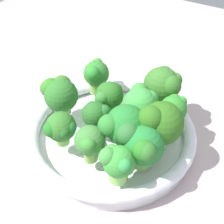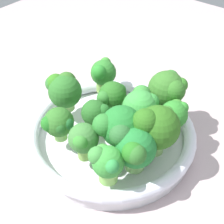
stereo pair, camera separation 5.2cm
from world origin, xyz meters
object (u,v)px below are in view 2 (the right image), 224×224
(broccoli_floret_11, at_px, (95,113))
(broccoli_floret_1, at_px, (154,127))
(broccoli_floret_6, at_px, (173,115))
(broccoli_floret_9, at_px, (103,74))
(broccoli_floret_3, at_px, (141,106))
(broccoli_floret_4, at_px, (168,89))
(broccoli_floret_2, at_px, (120,128))
(broccoli_floret_8, at_px, (58,123))
(bowl, at_px, (112,134))
(broccoli_floret_7, at_px, (64,89))
(broccoli_floret_5, at_px, (83,140))
(broccoli_floret_0, at_px, (112,96))
(broccoli_floret_12, at_px, (136,150))
(broccoli_floret_10, at_px, (107,162))

(broccoli_floret_11, bearing_deg, broccoli_floret_1, -173.18)
(broccoli_floret_6, distance_m, broccoli_floret_9, 0.16)
(broccoli_floret_3, relative_size, broccoli_floret_4, 0.98)
(broccoli_floret_2, xyz_separation_m, broccoli_floret_8, (0.09, 0.04, -0.01))
(broccoli_floret_6, distance_m, broccoli_floret_8, 0.18)
(bowl, distance_m, broccoli_floret_11, 0.06)
(broccoli_floret_9, distance_m, broccoli_floret_11, 0.10)
(broccoli_floret_11, bearing_deg, broccoli_floret_7, -5.47)
(broccoli_floret_5, bearing_deg, broccoli_floret_2, -125.67)
(broccoli_floret_5, relative_size, broccoli_floret_6, 1.02)
(broccoli_floret_0, bearing_deg, broccoli_floret_9, -34.82)
(broccoli_floret_2, height_order, broccoli_floret_4, broccoli_floret_2)
(bowl, relative_size, broccoli_floret_11, 5.28)
(broccoli_floret_3, distance_m, broccoli_floret_9, 0.12)
(broccoli_floret_7, distance_m, broccoli_floret_9, 0.08)
(broccoli_floret_7, bearing_deg, broccoli_floret_0, -148.21)
(broccoli_floret_2, height_order, broccoli_floret_5, broccoli_floret_2)
(broccoli_floret_1, height_order, broccoli_floret_11, broccoli_floret_1)
(broccoli_floret_8, relative_size, broccoli_floret_9, 0.90)
(broccoli_floret_5, xyz_separation_m, broccoli_floret_12, (-0.07, -0.03, 0.00))
(broccoli_floret_0, relative_size, broccoli_floret_1, 0.67)
(broccoli_floret_2, xyz_separation_m, broccoli_floret_6, (-0.04, -0.09, -0.01))
(broccoli_floret_0, height_order, broccoli_floret_3, broccoli_floret_3)
(broccoli_floret_9, relative_size, broccoli_floret_12, 0.93)
(broccoli_floret_0, relative_size, broccoli_floret_11, 1.07)
(broccoli_floret_0, distance_m, broccoli_floret_2, 0.10)
(broccoli_floret_1, bearing_deg, broccoli_floret_0, -20.22)
(broccoli_floret_4, xyz_separation_m, broccoli_floret_8, (0.09, 0.17, -0.01))
(broccoli_floret_10, bearing_deg, broccoli_floret_2, -70.25)
(broccoli_floret_1, xyz_separation_m, broccoli_floret_9, (0.15, -0.07, -0.01))
(broccoli_floret_4, bearing_deg, broccoli_floret_8, 61.66)
(bowl, bearing_deg, broccoli_floret_5, 98.45)
(broccoli_floret_8, distance_m, broccoli_floret_10, 0.11)
(broccoli_floret_8, relative_size, broccoli_floret_11, 1.07)
(broccoli_floret_12, bearing_deg, broccoli_floret_9, -36.85)
(broccoli_floret_0, height_order, broccoli_floret_1, broccoli_floret_1)
(broccoli_floret_7, bearing_deg, broccoli_floret_2, 170.13)
(broccoli_floret_1, distance_m, broccoli_floret_8, 0.14)
(bowl, height_order, broccoli_floret_4, broccoli_floret_4)
(broccoli_floret_4, relative_size, broccoli_floret_8, 1.28)
(broccoli_floret_1, bearing_deg, broccoli_floret_10, 76.04)
(broccoli_floret_5, distance_m, broccoli_floret_10, 0.05)
(broccoli_floret_2, xyz_separation_m, broccoli_floret_9, (0.12, -0.10, -0.01))
(broccoli_floret_9, bearing_deg, broccoli_floret_11, 122.84)
(broccoli_floret_9, bearing_deg, broccoli_floret_0, 145.18)
(bowl, distance_m, broccoli_floret_3, 0.08)
(broccoli_floret_0, bearing_deg, broccoli_floret_6, -170.35)
(bowl, height_order, broccoli_floret_10, broccoli_floret_10)
(broccoli_floret_8, bearing_deg, broccoli_floret_3, -129.15)
(broccoli_floret_0, bearing_deg, broccoli_floret_2, 134.87)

